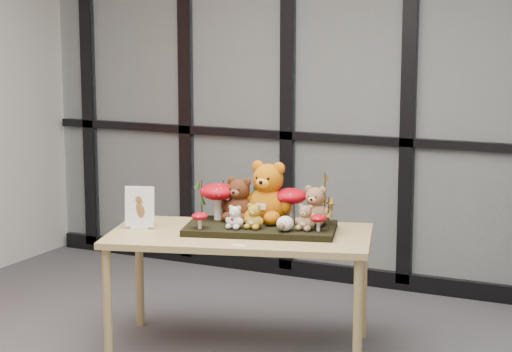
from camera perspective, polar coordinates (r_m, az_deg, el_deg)
The scene contains 22 objects.
room_shell at distance 4.30m, azimuth -5.82°, elevation 6.82°, with size 5.00×5.00×5.00m.
glass_partition at distance 6.55m, azimuth 5.59°, elevation 5.49°, with size 4.90×0.06×2.78m.
display_table at distance 5.27m, azimuth -0.99°, elevation -4.23°, with size 1.62×1.13×0.69m.
diorama_tray at distance 5.29m, azimuth 0.29°, elevation -3.23°, with size 0.85×0.42×0.04m, color black.
bear_pooh_yellow at distance 5.34m, azimuth 0.77°, elevation -0.77°, with size 0.30×0.27×0.39m, color #C46408, non-canonical shape.
bear_brown_medium at distance 5.37m, azimuth -1.04°, elevation -1.28°, with size 0.22×0.20×0.28m, color #492210, non-canonical shape.
bear_tan_back at distance 5.28m, azimuth 3.68°, elevation -1.69°, with size 0.19×0.17×0.25m, color #926545, non-canonical shape.
bear_small_yellow at distance 5.18m, azimuth -0.11°, elevation -2.40°, with size 0.12×0.11×0.16m, color #B38623, non-canonical shape.
bear_white_bow at distance 5.19m, azimuth -1.30°, elevation -2.46°, with size 0.11×0.10×0.14m, color silver, non-canonical shape.
bear_beige_small at distance 5.15m, azimuth 3.07°, elevation -2.47°, with size 0.12×0.11×0.16m, color #94714D, non-canonical shape.
plush_cream_hedgehog at distance 5.13m, azimuth 1.80°, elevation -2.90°, with size 0.07×0.06×0.09m, color white, non-canonical shape.
mushroom_back_left at distance 5.41m, azimuth -2.35°, elevation -1.46°, with size 0.21×0.21×0.24m, color #9C0510, non-canonical shape.
mushroom_back_right at distance 5.34m, azimuth 2.12°, elevation -1.70°, with size 0.20×0.20×0.22m, color #9C0510, non-canonical shape.
mushroom_front_left at distance 5.19m, azimuth -3.48°, elevation -2.70°, with size 0.09×0.09×0.10m, color #9C0510, non-canonical shape.
mushroom_front_right at distance 5.14m, azimuth 3.86°, elevation -2.84°, with size 0.09×0.09×0.10m, color #9C0510, non-canonical shape.
sprig_green_far_left at distance 5.43m, azimuth -3.36°, elevation -1.46°, with size 0.05×0.05×0.23m, color #14330B, non-canonical shape.
sprig_green_mid_left at distance 5.45m, azimuth -2.03°, elevation -1.44°, with size 0.05×0.05×0.22m, color #14330B, non-canonical shape.
sprig_dry_far_right at distance 5.30m, azimuth 4.25°, elevation -1.37°, with size 0.05×0.05×0.30m, color brown, non-canonical shape.
sprig_dry_mid_right at distance 5.20m, azimuth 4.48°, elevation -2.26°, with size 0.05×0.05×0.18m, color brown, non-canonical shape.
sprig_green_centre at distance 5.43m, azimuth -0.12°, elevation -1.61°, with size 0.05×0.05×0.20m, color #14330B, non-canonical shape.
sign_holder at distance 5.38m, azimuth -7.18°, elevation -2.08°, with size 0.17×0.09×0.25m.
label_card at distance 4.96m, azimuth -1.06°, elevation -4.29°, with size 0.08×0.03×0.00m, color white.
Camera 1 is at (2.24, -3.67, 1.89)m, focal length 65.00 mm.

